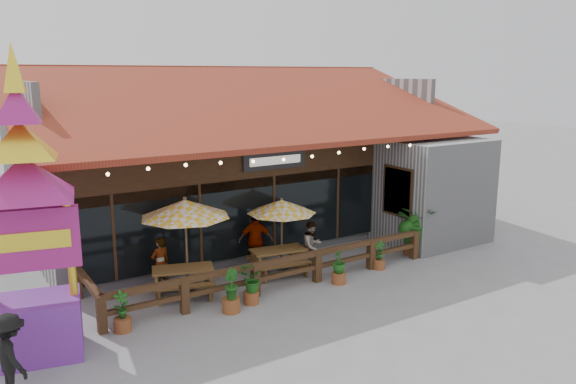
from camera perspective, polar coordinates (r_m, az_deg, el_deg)
ground at (r=16.85m, az=3.36°, el=-8.23°), size 100.00×100.00×0.00m
restaurant_building at (r=21.92m, az=-6.18°, el=2.43°), size 15.50×14.73×6.09m
patio_railing at (r=15.28m, az=-2.95°, el=-7.93°), size 10.00×2.60×0.92m
umbrella_left at (r=15.21m, az=-10.42°, el=-1.69°), size 2.58×2.58×2.60m
umbrella_right at (r=16.64m, az=-0.65°, el=-1.52°), size 2.58×2.58×2.21m
picnic_table_left at (r=15.33m, az=-10.61°, el=-8.45°), size 1.94×1.80×0.77m
picnic_table_right at (r=16.61m, az=-0.99°, el=-6.63°), size 1.79×1.61×0.76m
thai_sign_tower at (r=12.20m, az=-25.19°, el=0.55°), size 3.02×3.02×6.88m
tropical_plant at (r=18.67m, az=12.63°, el=-2.91°), size 1.67×1.77×1.94m
diner_a at (r=15.73m, az=-12.83°, el=-7.12°), size 0.61×0.47×1.50m
diner_b at (r=16.77m, az=2.46°, el=-5.53°), size 0.88×0.77×1.55m
diner_c at (r=16.97m, az=-3.29°, el=-4.94°), size 1.11×0.84×1.76m
pedestrian at (r=11.74m, az=-26.33°, el=-14.65°), size 0.83×1.14×1.59m
planter_a at (r=13.66m, az=-16.51°, el=-11.84°), size 0.40×0.40×0.98m
planter_b at (r=14.13m, az=-5.82°, el=-10.18°), size 0.45×0.45×1.10m
planter_c at (r=14.56m, az=-3.79°, el=-9.24°), size 0.77×0.74×0.97m
planter_d at (r=15.94m, az=5.20°, el=-7.63°), size 0.51×0.51×0.99m
planter_e at (r=17.26m, az=9.27°, el=-6.56°), size 0.36×0.38×0.88m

